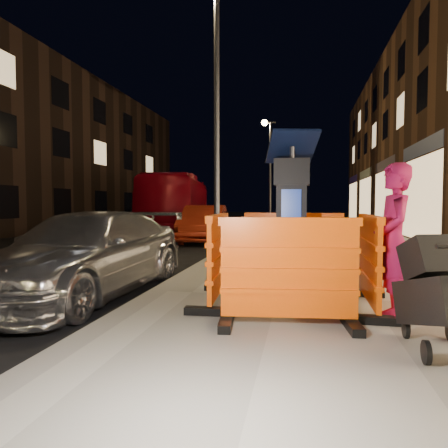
% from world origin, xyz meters
% --- Properties ---
extents(ground_plane, '(120.00, 120.00, 0.00)m').
position_xyz_m(ground_plane, '(0.00, 0.00, 0.00)').
color(ground_plane, black).
rests_on(ground_plane, ground).
extents(sidewalk, '(6.00, 60.00, 0.15)m').
position_xyz_m(sidewalk, '(3.00, 0.00, 0.07)').
color(sidewalk, gray).
rests_on(sidewalk, ground).
extents(kerb, '(0.30, 60.00, 0.15)m').
position_xyz_m(kerb, '(0.00, 0.00, 0.07)').
color(kerb, slate).
rests_on(kerb, ground).
extents(parking_kiosk, '(0.67, 0.67, 2.07)m').
position_xyz_m(parking_kiosk, '(1.95, -0.45, 1.18)').
color(parking_kiosk, black).
rests_on(parking_kiosk, sidewalk).
extents(barrier_front, '(1.54, 0.77, 1.15)m').
position_xyz_m(barrier_front, '(1.95, -1.40, 0.73)').
color(barrier_front, '#FF5406').
rests_on(barrier_front, sidewalk).
extents(barrier_back, '(1.50, 0.65, 1.15)m').
position_xyz_m(barrier_back, '(1.95, 0.50, 0.73)').
color(barrier_back, '#FF5406').
rests_on(barrier_back, sidewalk).
extents(barrier_kerbside, '(0.70, 1.51, 1.15)m').
position_xyz_m(barrier_kerbside, '(1.00, -0.45, 0.73)').
color(barrier_kerbside, '#FF5406').
rests_on(barrier_kerbside, sidewalk).
extents(barrier_bldgside, '(0.62, 1.49, 1.15)m').
position_xyz_m(barrier_bldgside, '(2.90, -0.45, 0.73)').
color(barrier_bldgside, '#FF5406').
rests_on(barrier_bldgside, sidewalk).
extents(car_silver, '(2.08, 4.61, 1.31)m').
position_xyz_m(car_silver, '(-1.26, 0.19, 0.00)').
color(car_silver, '#ACACB1').
rests_on(car_silver, ground).
extents(car_red, '(1.87, 4.30, 1.37)m').
position_xyz_m(car_red, '(-1.49, 8.89, 0.00)').
color(car_red, maroon).
rests_on(car_red, ground).
extents(bus_doubledecker, '(4.18, 10.79, 2.93)m').
position_xyz_m(bus_doubledecker, '(-4.66, 15.67, 0.00)').
color(bus_doubledecker, maroon).
rests_on(bus_doubledecker, ground).
extents(man, '(0.42, 0.64, 1.75)m').
position_xyz_m(man, '(3.08, -0.92, 1.02)').
color(man, '#971041').
rests_on(man, sidewalk).
extents(stroller, '(0.75, 0.92, 0.99)m').
position_xyz_m(stroller, '(3.28, -1.82, 0.64)').
color(stroller, black).
rests_on(stroller, sidewalk).
extents(street_lamp_mid, '(0.12, 0.12, 6.00)m').
position_xyz_m(street_lamp_mid, '(0.25, 3.00, 3.15)').
color(street_lamp_mid, '#3F3F44').
rests_on(street_lamp_mid, sidewalk).
extents(street_lamp_far, '(0.12, 0.12, 6.00)m').
position_xyz_m(street_lamp_far, '(0.25, 18.00, 3.15)').
color(street_lamp_far, '#3F3F44').
rests_on(street_lamp_far, sidewalk).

